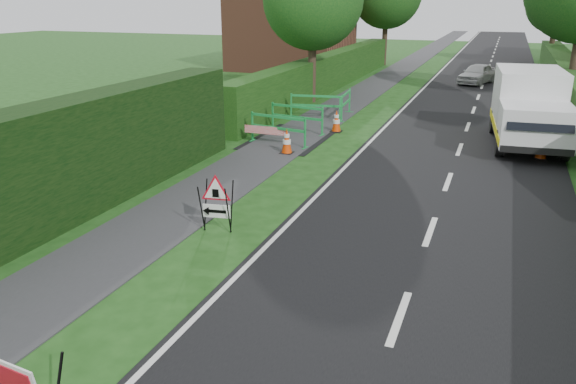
# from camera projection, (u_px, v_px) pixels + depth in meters

# --- Properties ---
(ground) EXTENTS (120.00, 120.00, 0.00)m
(ground) POSITION_uv_depth(u_px,v_px,m) (219.00, 320.00, 8.34)
(ground) COLOR #194212
(ground) RESTS_ON ground
(road_surface) EXTENTS (6.00, 90.00, 0.02)m
(road_surface) POSITION_uv_depth(u_px,v_px,m) (489.00, 68.00, 38.39)
(road_surface) COLOR black
(road_surface) RESTS_ON ground
(footpath) EXTENTS (2.00, 90.00, 0.02)m
(footpath) POSITION_uv_depth(u_px,v_px,m) (408.00, 64.00, 40.24)
(footpath) COLOR #2D2D30
(footpath) RESTS_ON ground
(hedge_west_far) EXTENTS (1.00, 24.00, 1.80)m
(hedge_west_far) POSITION_uv_depth(u_px,v_px,m) (329.00, 89.00, 29.44)
(hedge_west_far) COLOR #14380F
(hedge_west_far) RESTS_ON ground
(house_west) EXTENTS (7.50, 7.40, 7.88)m
(house_west) POSITION_uv_depth(u_px,v_px,m) (293.00, 24.00, 37.23)
(house_west) COLOR brown
(house_west) RESTS_ON ground
(tree_fe) EXTENTS (4.20, 4.20, 6.33)m
(tree_fe) POSITION_uv_depth(u_px,v_px,m) (558.00, 2.00, 38.34)
(tree_fe) COLOR #2D2116
(tree_fe) RESTS_ON ground
(triangle_sign) EXTENTS (0.81, 0.81, 1.03)m
(triangle_sign) POSITION_uv_depth(u_px,v_px,m) (214.00, 199.00, 11.23)
(triangle_sign) COLOR black
(triangle_sign) RESTS_ON ground
(works_van) EXTENTS (2.43, 5.29, 2.34)m
(works_van) POSITION_uv_depth(u_px,v_px,m) (529.00, 107.00, 17.93)
(works_van) COLOR silver
(works_van) RESTS_ON ground
(traffic_cone_0) EXTENTS (0.38, 0.38, 0.79)m
(traffic_cone_0) POSITION_uv_depth(u_px,v_px,m) (542.00, 146.00, 16.54)
(traffic_cone_0) COLOR black
(traffic_cone_0) RESTS_ON ground
(traffic_cone_1) EXTENTS (0.38, 0.38, 0.79)m
(traffic_cone_1) POSITION_uv_depth(u_px,v_px,m) (549.00, 135.00, 17.87)
(traffic_cone_1) COLOR black
(traffic_cone_1) RESTS_ON ground
(traffic_cone_2) EXTENTS (0.38, 0.38, 0.79)m
(traffic_cone_2) POSITION_uv_depth(u_px,v_px,m) (528.00, 117.00, 20.51)
(traffic_cone_2) COLOR black
(traffic_cone_2) RESTS_ON ground
(traffic_cone_3) EXTENTS (0.38, 0.38, 0.79)m
(traffic_cone_3) POSITION_uv_depth(u_px,v_px,m) (287.00, 141.00, 17.11)
(traffic_cone_3) COLOR black
(traffic_cone_3) RESTS_ON ground
(traffic_cone_4) EXTENTS (0.38, 0.38, 0.79)m
(traffic_cone_4) POSITION_uv_depth(u_px,v_px,m) (336.00, 121.00, 19.89)
(traffic_cone_4) COLOR black
(traffic_cone_4) RESTS_ON ground
(ped_barrier_0) EXTENTS (2.09, 0.70, 1.00)m
(ped_barrier_0) POSITION_uv_depth(u_px,v_px,m) (278.00, 126.00, 18.06)
(ped_barrier_0) COLOR #1A903C
(ped_barrier_0) RESTS_ON ground
(ped_barrier_1) EXTENTS (2.09, 0.67, 1.00)m
(ped_barrier_1) POSITION_uv_depth(u_px,v_px,m) (297.00, 115.00, 19.73)
(ped_barrier_1) COLOR #1A903C
(ped_barrier_1) RESTS_ON ground
(ped_barrier_2) EXTENTS (2.09, 0.67, 1.00)m
(ped_barrier_2) POSITION_uv_depth(u_px,v_px,m) (316.00, 104.00, 21.85)
(ped_barrier_2) COLOR #1A903C
(ped_barrier_2) RESTS_ON ground
(ped_barrier_3) EXTENTS (0.51, 2.08, 1.00)m
(ped_barrier_3) POSITION_uv_depth(u_px,v_px,m) (345.00, 101.00, 22.28)
(ped_barrier_3) COLOR #1A903C
(ped_barrier_3) RESTS_ON ground
(redwhite_plank) EXTENTS (1.50, 0.05, 0.25)m
(redwhite_plank) POSITION_uv_depth(u_px,v_px,m) (266.00, 144.00, 18.40)
(redwhite_plank) COLOR red
(redwhite_plank) RESTS_ON ground
(hatchback_car) EXTENTS (2.16, 3.47, 1.10)m
(hatchback_car) POSITION_uv_depth(u_px,v_px,m) (477.00, 74.00, 31.03)
(hatchback_car) COLOR silver
(hatchback_car) RESTS_ON ground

